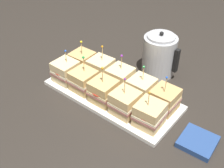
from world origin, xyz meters
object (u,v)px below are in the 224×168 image
(sandwich_front_left, at_px, (84,81))
(sandwich_front_center, at_px, (103,91))
(sandwich_back_left, at_px, (101,69))
(sandwich_back_center, at_px, (120,78))
(sandwich_front_far_left, at_px, (66,71))
(kettle_steel, at_px, (159,55))
(napkin_stack, at_px, (198,142))
(sandwich_back_far_right, at_px, (165,99))
(sandwich_front_right, at_px, (125,103))
(sandwich_back_right, at_px, (141,89))
(sandwich_front_far_right, at_px, (150,115))
(serving_platter, at_px, (112,95))
(sandwich_back_far_left, at_px, (82,62))

(sandwich_front_left, relative_size, sandwich_front_center, 0.98)
(sandwich_back_left, relative_size, sandwich_back_center, 1.02)
(sandwich_front_far_left, height_order, sandwich_back_left, sandwich_back_left)
(kettle_steel, height_order, napkin_stack, kettle_steel)
(sandwich_front_center, relative_size, sandwich_back_center, 1.02)
(sandwich_back_left, distance_m, sandwich_back_far_right, 0.35)
(sandwich_front_right, bearing_deg, sandwich_back_right, 90.31)
(sandwich_front_right, bearing_deg, sandwich_back_left, 152.61)
(sandwich_front_far_left, relative_size, sandwich_back_far_right, 0.97)
(sandwich_front_right, xyz_separation_m, sandwich_front_far_right, (0.12, 0.00, 0.00))
(serving_platter, distance_m, kettle_steel, 0.32)
(serving_platter, relative_size, sandwich_front_left, 3.57)
(sandwich_back_far_left, distance_m, napkin_stack, 0.67)
(serving_platter, bearing_deg, kettle_steel, 78.20)
(sandwich_front_far_left, relative_size, kettle_steel, 0.71)
(serving_platter, xyz_separation_m, sandwich_front_left, (-0.12, -0.06, 0.06))
(sandwich_back_center, bearing_deg, sandwich_back_right, -0.77)
(napkin_stack, bearing_deg, sandwich_front_far_left, -176.07)
(sandwich_front_far_right, xyz_separation_m, sandwich_back_right, (-0.12, 0.12, -0.00))
(sandwich_front_far_left, bearing_deg, napkin_stack, 3.93)
(sandwich_front_far_left, bearing_deg, sandwich_back_far_right, 14.43)
(sandwich_front_right, height_order, sandwich_front_far_right, sandwich_front_right)
(sandwich_front_far_left, xyz_separation_m, sandwich_front_left, (0.12, 0.00, -0.00))
(sandwich_front_far_left, relative_size, sandwich_front_center, 0.93)
(sandwich_front_left, xyz_separation_m, sandwich_front_center, (0.12, -0.00, 0.00))
(sandwich_back_left, bearing_deg, sandwich_back_far_left, -176.72)
(sandwich_back_center, relative_size, sandwich_back_far_right, 1.02)
(sandwich_back_far_left, relative_size, sandwich_back_center, 0.98)
(sandwich_back_center, bearing_deg, kettle_steel, 75.57)
(sandwich_back_left, distance_m, kettle_steel, 0.30)
(sandwich_back_right, bearing_deg, sandwich_front_far_right, -44.66)
(sandwich_back_left, xyz_separation_m, sandwich_back_center, (0.12, -0.00, 0.00))
(sandwich_front_center, relative_size, napkin_stack, 1.30)
(sandwich_front_far_left, bearing_deg, sandwich_front_right, -0.37)
(sandwich_back_far_right, bearing_deg, sandwich_front_left, -161.57)
(sandwich_front_left, bearing_deg, sandwich_front_far_left, -178.69)
(sandwich_front_left, relative_size, sandwich_back_far_right, 1.02)
(sandwich_back_center, relative_size, napkin_stack, 1.28)
(sandwich_back_left, distance_m, napkin_stack, 0.56)
(sandwich_front_left, xyz_separation_m, sandwich_back_far_right, (0.36, 0.12, -0.00))
(sandwich_back_center, relative_size, kettle_steel, 0.75)
(sandwich_back_far_right, bearing_deg, sandwich_back_left, 179.92)
(sandwich_front_left, bearing_deg, sandwich_front_center, -1.48)
(sandwich_front_left, relative_size, sandwich_front_far_right, 1.05)
(sandwich_front_center, height_order, kettle_steel, kettle_steel)
(sandwich_front_right, bearing_deg, sandwich_back_center, 134.02)
(sandwich_front_far_left, bearing_deg, sandwich_back_center, 26.80)
(serving_platter, xyz_separation_m, sandwich_front_right, (0.12, -0.06, 0.06))
(serving_platter, xyz_separation_m, sandwich_back_left, (-0.12, 0.06, 0.06))
(sandwich_front_right, height_order, napkin_stack, sandwich_front_right)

